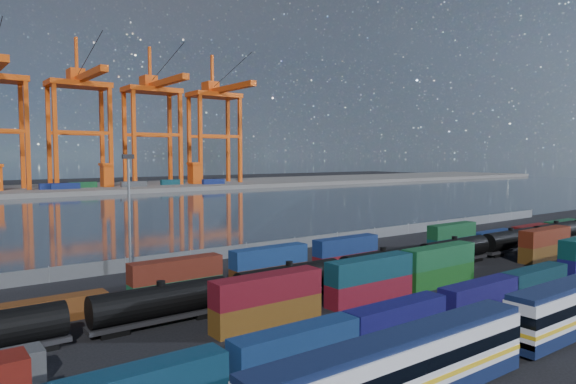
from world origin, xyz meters
TOP-DOWN VIEW (x-y plane):
  - ground at (0.00, 0.00)m, footprint 700.00×700.00m
  - harbor_water at (0.00, 105.00)m, footprint 700.00×700.00m
  - far_quay at (0.00, 210.00)m, footprint 700.00×70.00m
  - container_row_south at (-10.27, -10.89)m, footprint 139.41×2.40m
  - container_row_mid at (11.72, -2.83)m, footprint 141.31×2.36m
  - container_row_north at (-6.18, 10.92)m, footprint 140.73×2.20m
  - tanker_string at (-3.89, 3.51)m, footprint 138.10×3.03m
  - waterfront_fence at (-0.00, 28.00)m, footprint 160.12×0.12m
  - yard_light_mast at (-30.00, 26.00)m, footprint 1.60×0.40m
  - gantry_cranes at (-7.50, 203.12)m, footprint 202.22×52.26m
  - quay_containers at (-11.00, 195.46)m, footprint 172.58×10.99m
  - straddle_carriers at (-2.50, 200.00)m, footprint 140.00×7.00m

SIDE VIEW (x-z plane):
  - ground at x=0.00m, z-range 0.00..0.00m
  - harbor_water at x=0.00m, z-range 0.01..0.01m
  - far_quay at x=0.00m, z-range 0.00..2.00m
  - waterfront_fence at x=0.00m, z-range -0.10..2.10m
  - container_row_south at x=-10.27m, z-range -0.73..4.38m
  - container_row_north at x=-6.18m, z-range -0.50..4.19m
  - container_row_mid at x=11.72m, z-range -0.48..4.56m
  - tanker_string at x=-3.89m, z-range 0.01..4.34m
  - quay_containers at x=-11.00m, z-range 2.00..4.60m
  - straddle_carriers at x=-2.50m, z-range 2.27..13.37m
  - yard_light_mast at x=-30.00m, z-range 1.00..17.60m
  - gantry_cranes at x=-7.50m, z-range 8.00..78.77m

